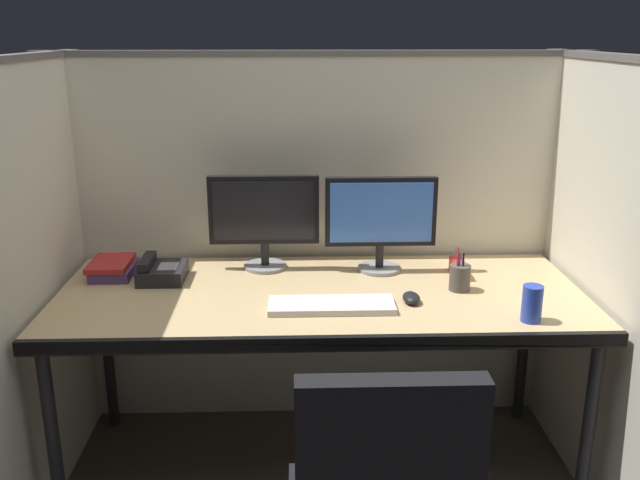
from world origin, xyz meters
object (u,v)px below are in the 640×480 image
(soda_can, at_px, (532,304))
(red_stapler, at_px, (459,268))
(book_stack, at_px, (113,268))
(desk_phone, at_px, (161,272))
(monitor_left, at_px, (264,216))
(pen_cup, at_px, (460,277))
(monitor_right, at_px, (381,217))
(keyboard_main, at_px, (331,305))
(computer_mouse, at_px, (411,298))
(desk, at_px, (321,305))

(soda_can, xyz_separation_m, red_stapler, (-0.14, 0.45, -0.03))
(book_stack, height_order, desk_phone, desk_phone)
(monitor_left, relative_size, pen_cup, 2.60)
(red_stapler, bearing_deg, monitor_right, 167.85)
(keyboard_main, xyz_separation_m, red_stapler, (0.51, 0.32, 0.02))
(monitor_right, xyz_separation_m, soda_can, (0.44, -0.51, -0.15))
(monitor_left, relative_size, soda_can, 3.52)
(monitor_right, relative_size, pen_cup, 2.60)
(book_stack, height_order, soda_can, soda_can)
(soda_can, bearing_deg, computer_mouse, 154.63)
(monitor_left, bearing_deg, red_stapler, -8.11)
(monitor_left, xyz_separation_m, soda_can, (0.89, -0.55, -0.15))
(keyboard_main, height_order, soda_can, soda_can)
(book_stack, relative_size, red_stapler, 1.42)
(desk, distance_m, red_stapler, 0.57)
(monitor_left, bearing_deg, desk, -52.64)
(book_stack, bearing_deg, desk_phone, -16.44)
(desk_phone, bearing_deg, red_stapler, 0.83)
(computer_mouse, relative_size, pen_cup, 0.58)
(computer_mouse, distance_m, book_stack, 1.15)
(monitor_right, distance_m, book_stack, 1.05)
(monitor_right, distance_m, soda_can, 0.69)
(computer_mouse, bearing_deg, desk_phone, 164.30)
(keyboard_main, xyz_separation_m, pen_cup, (0.47, 0.16, 0.04))
(computer_mouse, height_order, red_stapler, red_stapler)
(keyboard_main, relative_size, book_stack, 2.02)
(soda_can, bearing_deg, monitor_left, 148.09)
(monitor_left, xyz_separation_m, book_stack, (-0.58, -0.07, -0.19))
(desk_phone, bearing_deg, monitor_right, 5.50)
(monitor_left, distance_m, book_stack, 0.62)
(desk, height_order, soda_can, soda_can)
(desk, xyz_separation_m, desk_phone, (-0.60, 0.15, 0.08))
(keyboard_main, xyz_separation_m, desk_phone, (-0.63, 0.30, 0.02))
(monitor_left, height_order, book_stack, monitor_left)
(soda_can, distance_m, pen_cup, 0.33)
(desk, bearing_deg, desk_phone, 165.65)
(book_stack, height_order, pen_cup, pen_cup)
(monitor_left, xyz_separation_m, desk_phone, (-0.39, -0.12, -0.18))
(monitor_left, height_order, keyboard_main, monitor_left)
(computer_mouse, bearing_deg, desk, 161.75)
(desk_phone, bearing_deg, soda_can, -18.58)
(keyboard_main, height_order, desk_phone, desk_phone)
(monitor_right, bearing_deg, soda_can, -49.52)
(desk, bearing_deg, soda_can, -22.17)
(monitor_right, relative_size, desk_phone, 2.26)
(monitor_right, height_order, book_stack, monitor_right)
(desk, distance_m, monitor_left, 0.44)
(soda_can, xyz_separation_m, pen_cup, (-0.17, 0.28, -0.01))
(desk, bearing_deg, keyboard_main, -77.74)
(monitor_left, height_order, pen_cup, monitor_left)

